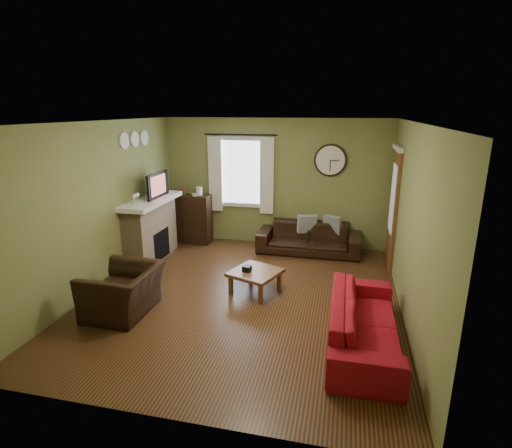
% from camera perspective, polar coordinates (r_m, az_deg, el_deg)
% --- Properties ---
extents(floor, '(4.60, 5.20, 0.00)m').
position_cam_1_polar(floor, '(6.24, -1.74, -10.26)').
color(floor, '#482B15').
rests_on(floor, ground).
extents(ceiling, '(4.60, 5.20, 0.00)m').
position_cam_1_polar(ceiling, '(5.58, -1.98, 14.37)').
color(ceiling, white).
rests_on(ceiling, ground).
extents(wall_left, '(0.00, 5.20, 2.60)m').
position_cam_1_polar(wall_left, '(6.72, -21.20, 2.39)').
color(wall_left, olive).
rests_on(wall_left, ground).
extents(wall_right, '(0.00, 5.20, 2.60)m').
position_cam_1_polar(wall_right, '(5.66, 21.28, -0.06)').
color(wall_right, olive).
rests_on(wall_right, ground).
extents(wall_back, '(4.60, 0.00, 2.60)m').
position_cam_1_polar(wall_back, '(8.26, 2.74, 5.88)').
color(wall_back, olive).
rests_on(wall_back, ground).
extents(wall_front, '(4.60, 0.00, 2.60)m').
position_cam_1_polar(wall_front, '(3.47, -12.92, -9.48)').
color(wall_front, olive).
rests_on(wall_front, ground).
extents(fireplace, '(0.40, 1.40, 1.10)m').
position_cam_1_polar(fireplace, '(7.76, -14.77, -1.02)').
color(fireplace, tan).
rests_on(fireplace, floor).
extents(firebox, '(0.04, 0.60, 0.55)m').
position_cam_1_polar(firebox, '(7.75, -13.38, -2.89)').
color(firebox, black).
rests_on(firebox, fireplace).
extents(mantel, '(0.58, 1.60, 0.08)m').
position_cam_1_polar(mantel, '(7.60, -14.88, 3.21)').
color(mantel, white).
rests_on(mantel, fireplace).
extents(tv, '(0.08, 0.60, 0.35)m').
position_cam_1_polar(tv, '(7.68, -14.35, 5.01)').
color(tv, black).
rests_on(tv, mantel).
extents(tv_screen, '(0.02, 0.62, 0.36)m').
position_cam_1_polar(tv_screen, '(7.63, -13.84, 5.41)').
color(tv_screen, '#994C3F').
rests_on(tv_screen, mantel).
extents(medallion_left, '(0.28, 0.28, 0.03)m').
position_cam_1_polar(medallion_left, '(7.24, -18.32, 11.23)').
color(medallion_left, white).
rests_on(medallion_left, wall_left).
extents(medallion_mid, '(0.28, 0.28, 0.03)m').
position_cam_1_polar(medallion_mid, '(7.54, -16.95, 11.51)').
color(medallion_mid, white).
rests_on(medallion_mid, wall_left).
extents(medallion_right, '(0.28, 0.28, 0.03)m').
position_cam_1_polar(medallion_right, '(7.85, -15.68, 11.77)').
color(medallion_right, white).
rests_on(medallion_right, wall_left).
extents(window_pane, '(1.00, 0.02, 1.30)m').
position_cam_1_polar(window_pane, '(8.35, -2.04, 7.40)').
color(window_pane, silver).
rests_on(window_pane, wall_back).
extents(curtain_rod, '(0.03, 0.03, 1.50)m').
position_cam_1_polar(curtain_rod, '(8.17, -2.28, 12.64)').
color(curtain_rod, black).
rests_on(curtain_rod, wall_back).
extents(curtain_left, '(0.28, 0.04, 1.55)m').
position_cam_1_polar(curtain_left, '(8.42, -5.86, 7.06)').
color(curtain_left, white).
rests_on(curtain_left, wall_back).
extents(curtain_right, '(0.28, 0.04, 1.55)m').
position_cam_1_polar(curtain_right, '(8.14, 1.55, 6.82)').
color(curtain_right, white).
rests_on(curtain_right, wall_back).
extents(wall_clock, '(0.64, 0.06, 0.64)m').
position_cam_1_polar(wall_clock, '(8.01, 10.58, 8.93)').
color(wall_clock, white).
rests_on(wall_clock, wall_back).
extents(door, '(0.05, 0.90, 2.10)m').
position_cam_1_polar(door, '(7.50, 18.99, 1.99)').
color(door, brown).
rests_on(door, floor).
extents(bookshelf, '(0.87, 0.37, 1.03)m').
position_cam_1_polar(bookshelf, '(8.61, -9.33, 0.77)').
color(bookshelf, black).
rests_on(bookshelf, floor).
extents(book, '(0.28, 0.30, 0.02)m').
position_cam_1_polar(book, '(8.44, -9.09, 3.59)').
color(book, brown).
rests_on(book, bookshelf).
extents(sofa_brown, '(2.02, 0.79, 0.59)m').
position_cam_1_polar(sofa_brown, '(8.01, 7.55, -2.01)').
color(sofa_brown, black).
rests_on(sofa_brown, floor).
extents(pillow_left, '(0.39, 0.23, 0.37)m').
position_cam_1_polar(pillow_left, '(8.05, 7.29, 0.01)').
color(pillow_left, '#89969A').
rests_on(pillow_left, sofa_brown).
extents(pillow_right, '(0.37, 0.25, 0.36)m').
position_cam_1_polar(pillow_right, '(8.09, 10.81, -0.08)').
color(pillow_right, '#89969A').
rests_on(pillow_right, sofa_brown).
extents(sofa_red, '(0.80, 2.05, 0.60)m').
position_cam_1_polar(sofa_red, '(5.13, 15.19, -13.34)').
color(sofa_red, maroon).
rests_on(sofa_red, floor).
extents(armchair, '(0.88, 1.01, 0.66)m').
position_cam_1_polar(armchair, '(5.93, -18.41, -9.07)').
color(armchair, black).
rests_on(armchair, floor).
extents(coffee_table, '(0.88, 0.88, 0.36)m').
position_cam_1_polar(coffee_table, '(6.27, -0.09, -8.25)').
color(coffee_table, brown).
rests_on(coffee_table, floor).
extents(tissue_box, '(0.14, 0.14, 0.09)m').
position_cam_1_polar(tissue_box, '(6.17, -1.29, -6.48)').
color(tissue_box, black).
rests_on(tissue_box, coffee_table).
extents(wine_glass_a, '(0.07, 0.07, 0.20)m').
position_cam_1_polar(wine_glass_a, '(7.06, -16.98, 3.26)').
color(wine_glass_a, white).
rests_on(wine_glass_a, mantel).
extents(wine_glass_b, '(0.07, 0.07, 0.20)m').
position_cam_1_polar(wine_glass_b, '(7.16, -16.54, 3.46)').
color(wine_glass_b, white).
rests_on(wine_glass_b, mantel).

